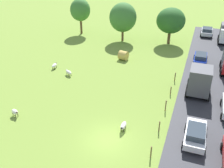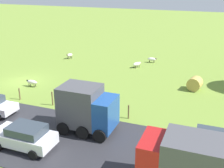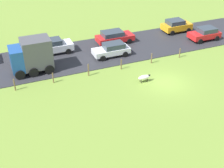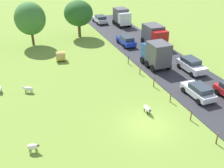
% 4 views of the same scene
% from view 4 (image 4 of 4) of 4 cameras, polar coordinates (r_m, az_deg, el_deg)
% --- Properties ---
extents(ground_plane, '(160.00, 160.00, 0.00)m').
position_cam_4_polar(ground_plane, '(25.57, 7.35, -8.56)').
color(ground_plane, olive).
extents(sheep_0, '(0.47, 1.29, 0.73)m').
position_cam_4_polar(sheep_0, '(27.00, 7.37, -5.11)').
color(sheep_0, silver).
rests_on(sheep_0, ground_plane).
extents(sheep_1, '(1.27, 1.02, 0.72)m').
position_cam_4_polar(sheep_1, '(31.69, -17.08, -0.94)').
color(sheep_1, silver).
rests_on(sheep_1, ground_plane).
extents(sheep_2, '(1.07, 0.77, 0.76)m').
position_cam_4_polar(sheep_2, '(23.16, -16.16, -12.44)').
color(sheep_2, silver).
rests_on(sheep_2, ground_plane).
extents(hay_bale_0, '(1.50, 1.59, 1.36)m').
position_cam_4_polar(hay_bale_0, '(39.05, -10.64, 5.71)').
color(hay_bale_0, tan).
rests_on(hay_bale_0, ground_plane).
extents(tree_1, '(4.90, 4.90, 6.24)m').
position_cam_4_polar(tree_1, '(48.18, -7.01, 14.42)').
color(tree_1, brown).
rests_on(tree_1, ground_plane).
extents(tree_2, '(4.78, 4.78, 6.82)m').
position_cam_4_polar(tree_2, '(45.39, -16.72, 12.92)').
color(tree_2, brown).
rests_on(tree_2, ground_plane).
extents(fence_post_0, '(0.12, 0.12, 1.12)m').
position_cam_4_polar(fence_post_0, '(24.61, 21.06, -10.52)').
color(fence_post_0, brown).
rests_on(fence_post_0, ground_plane).
extents(fence_post_1, '(0.12, 0.12, 1.15)m').
position_cam_4_polar(fence_post_1, '(26.73, 16.17, -6.27)').
color(fence_post_1, brown).
rests_on(fence_post_1, ground_plane).
extents(fence_post_2, '(0.12, 0.12, 1.13)m').
position_cam_4_polar(fence_post_2, '(29.15, 12.11, -2.70)').
color(fence_post_2, brown).
rests_on(fence_post_2, ground_plane).
extents(fence_post_3, '(0.12, 0.12, 1.30)m').
position_cam_4_polar(fence_post_3, '(31.75, 8.72, 0.46)').
color(fence_post_3, brown).
rests_on(fence_post_3, ground_plane).
extents(fence_post_4, '(0.12, 0.12, 1.06)m').
position_cam_4_polar(fence_post_4, '(34.60, 5.85, 2.83)').
color(fence_post_4, brown).
rests_on(fence_post_4, ground_plane).
extents(fence_post_5, '(0.12, 0.12, 1.20)m').
position_cam_4_polar(fence_post_5, '(37.51, 3.42, 5.08)').
color(fence_post_5, brown).
rests_on(fence_post_5, ground_plane).
extents(truck_0, '(2.61, 3.89, 3.28)m').
position_cam_4_polar(truck_0, '(55.00, 2.04, 13.83)').
color(truck_0, white).
rests_on(truck_0, road_strip).
extents(truck_1, '(2.67, 4.04, 3.45)m').
position_cam_4_polar(truck_1, '(36.49, 9.24, 6.23)').
color(truck_1, '#1E4C99').
rests_on(truck_1, road_strip).
extents(truck_2, '(2.73, 4.49, 3.17)m').
position_cam_4_polar(truck_2, '(44.43, 8.83, 10.07)').
color(truck_2, '#B21919').
rests_on(truck_2, road_strip).
extents(car_2, '(1.98, 4.13, 1.48)m').
position_cam_4_polar(car_2, '(30.57, 17.62, -1.35)').
color(car_2, silver).
rests_on(car_2, road_strip).
extents(car_3, '(2.22, 4.17, 1.52)m').
position_cam_4_polar(car_3, '(57.12, -2.49, 13.39)').
color(car_3, silver).
rests_on(car_3, road_strip).
extents(car_4, '(1.97, 4.24, 1.53)m').
position_cam_4_polar(car_4, '(44.32, 2.99, 9.08)').
color(car_4, '#1933B2').
rests_on(car_4, road_strip).
extents(car_6, '(2.13, 4.25, 1.65)m').
position_cam_4_polar(car_6, '(36.52, 16.23, 3.86)').
color(car_6, silver).
rests_on(car_6, road_strip).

